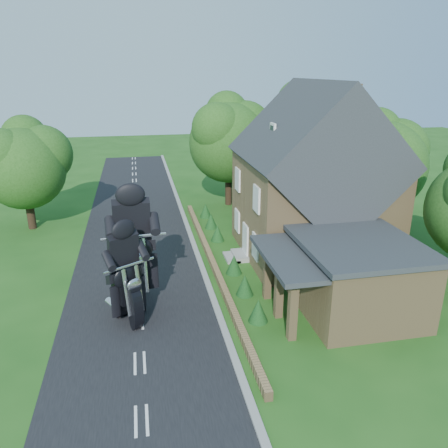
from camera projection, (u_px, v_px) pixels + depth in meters
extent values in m
plane|color=#1C4914|center=(139.00, 322.00, 19.66)|extent=(120.00, 120.00, 0.00)
cube|color=black|center=(139.00, 322.00, 19.66)|extent=(7.00, 80.00, 0.02)
cube|color=gray|center=(218.00, 312.00, 20.32)|extent=(0.30, 80.00, 0.12)
cube|color=#93754A|center=(213.00, 264.00, 25.01)|extent=(0.30, 22.00, 0.40)
cube|color=#93754A|center=(312.00, 206.00, 26.15)|extent=(8.00, 8.00, 6.00)
cube|color=#262A2D|center=(315.00, 156.00, 25.15)|extent=(8.48, 8.64, 8.48)
cube|color=#93754A|center=(353.00, 98.00, 24.45)|extent=(0.60, 0.90, 1.60)
cube|color=white|center=(273.00, 131.00, 24.16)|extent=(0.12, 0.80, 0.90)
cube|color=black|center=(272.00, 131.00, 24.15)|extent=(0.04, 0.55, 0.65)
cube|color=white|center=(245.00, 241.00, 26.05)|extent=(0.10, 1.10, 2.10)
cube|color=gray|center=(240.00, 256.00, 26.29)|extent=(0.80, 1.60, 0.30)
cube|color=gray|center=(232.00, 257.00, 26.22)|extent=(0.80, 1.60, 0.15)
cube|color=white|center=(255.00, 247.00, 23.83)|extent=(0.10, 1.10, 1.40)
cube|color=black|center=(255.00, 247.00, 23.83)|extent=(0.04, 0.92, 1.22)
cube|color=white|center=(237.00, 221.00, 27.90)|extent=(0.10, 1.10, 1.40)
cube|color=black|center=(237.00, 221.00, 27.89)|extent=(0.04, 0.92, 1.22)
cube|color=white|center=(256.00, 199.00, 22.93)|extent=(0.10, 1.10, 1.40)
cube|color=black|center=(256.00, 199.00, 22.93)|extent=(0.04, 0.92, 1.22)
cube|color=white|center=(238.00, 180.00, 26.99)|extent=(0.10, 1.10, 1.40)
cube|color=black|center=(237.00, 180.00, 26.99)|extent=(0.04, 0.92, 1.22)
cube|color=#93754A|center=(355.00, 278.00, 20.24)|extent=(5.00, 5.60, 3.20)
cube|color=#262A2D|center=(359.00, 244.00, 19.67)|extent=(5.30, 5.94, 0.24)
cube|color=#262A2D|center=(293.00, 257.00, 19.22)|extent=(2.60, 5.32, 0.22)
cube|color=#93754A|center=(293.00, 310.00, 17.96)|extent=(0.35, 0.35, 2.80)
cube|color=#93754A|center=(279.00, 289.00, 19.62)|extent=(0.35, 0.35, 2.80)
cube|color=#93754A|center=(267.00, 272.00, 21.29)|extent=(0.35, 0.35, 2.80)
cylinder|color=black|center=(378.00, 211.00, 30.07)|extent=(0.56, 0.56, 3.00)
sphere|color=#1E4714|center=(384.00, 166.00, 29.02)|extent=(6.00, 6.00, 6.00)
sphere|color=#1E4714|center=(399.00, 151.00, 29.52)|extent=(4.32, 4.32, 4.32)
sphere|color=#1E4714|center=(379.00, 151.00, 27.59)|extent=(3.72, 3.72, 3.72)
sphere|color=#1E4714|center=(379.00, 132.00, 29.45)|extent=(3.30, 3.30, 3.30)
cylinder|color=black|center=(304.00, 183.00, 36.44)|extent=(0.56, 0.56, 3.60)
sphere|color=#1E4714|center=(307.00, 137.00, 35.18)|extent=(7.20, 7.20, 7.20)
sphere|color=#1E4714|center=(323.00, 122.00, 35.78)|extent=(5.18, 5.18, 5.18)
sphere|color=#1E4714|center=(298.00, 121.00, 33.46)|extent=(4.46, 4.46, 4.46)
sphere|color=#1E4714|center=(304.00, 104.00, 35.68)|extent=(3.96, 3.96, 3.96)
cylinder|color=black|center=(232.00, 185.00, 36.28)|extent=(0.56, 0.56, 3.40)
sphere|color=#1E4714|center=(232.00, 143.00, 35.13)|extent=(6.40, 6.40, 6.40)
sphere|color=#1E4714|center=(248.00, 129.00, 35.66)|extent=(4.61, 4.61, 4.61)
sphere|color=#1E4714|center=(221.00, 128.00, 33.60)|extent=(3.97, 3.97, 3.97)
sphere|color=#1E4714|center=(230.00, 113.00, 35.58)|extent=(3.52, 3.52, 3.52)
cylinder|color=black|center=(34.00, 209.00, 30.83)|extent=(0.56, 0.56, 2.80)
sphere|color=#1E4714|center=(27.00, 168.00, 29.85)|extent=(5.60, 5.60, 5.60)
sphere|color=#1E4714|center=(47.00, 154.00, 30.32)|extent=(4.03, 4.03, 4.03)
sphere|color=#1E4714|center=(6.00, 155.00, 28.52)|extent=(3.47, 3.47, 3.47)
sphere|color=#1E4714|center=(28.00, 137.00, 30.25)|extent=(3.08, 3.08, 3.08)
cone|color=#123814|center=(258.00, 310.00, 19.54)|extent=(0.90, 0.90, 1.10)
cone|color=#123814|center=(245.00, 285.00, 21.85)|extent=(0.90, 0.90, 1.10)
cone|color=#123814|center=(234.00, 264.00, 24.16)|extent=(0.90, 0.90, 1.10)
cone|color=#123814|center=(217.00, 233.00, 28.78)|extent=(0.90, 0.90, 1.10)
cone|color=#123814|center=(211.00, 221.00, 31.09)|extent=(0.90, 0.90, 1.10)
cone|color=#123814|center=(206.00, 210.00, 33.40)|extent=(0.90, 0.90, 1.10)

